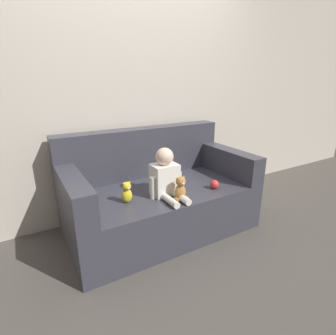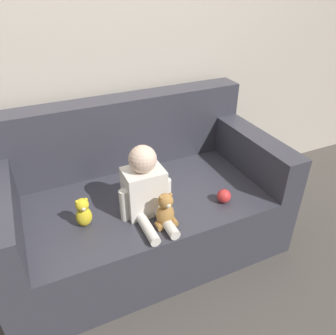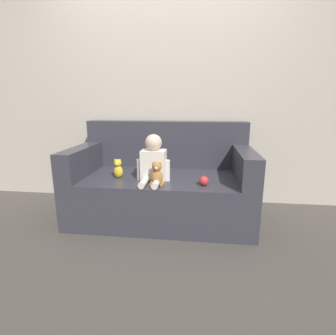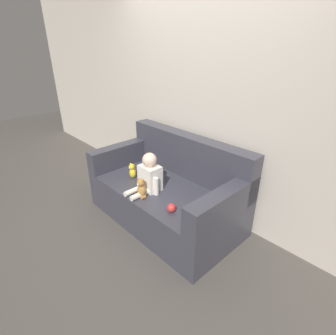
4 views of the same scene
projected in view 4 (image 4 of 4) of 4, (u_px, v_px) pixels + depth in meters
ground_plane at (165, 218)px, 3.06m from camera, size 12.00×12.00×0.00m
wall_back at (201, 99)px, 2.84m from camera, size 8.00×0.05×2.60m
couch at (169, 192)px, 2.96m from camera, size 1.71×0.92×0.93m
person_baby at (149, 175)px, 2.72m from camera, size 0.30×0.38×0.41m
teddy_bear_brown at (141, 188)px, 2.63m from camera, size 0.12×0.09×0.21m
plush_toy_side at (132, 171)px, 3.00m from camera, size 0.09×0.08×0.18m
toy_ball at (171, 208)px, 2.41m from camera, size 0.08×0.08×0.08m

